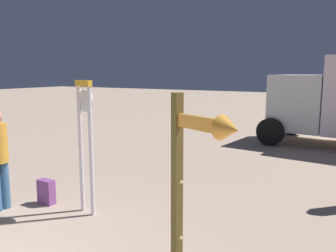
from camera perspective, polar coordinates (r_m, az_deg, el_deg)
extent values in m
cylinder|color=white|center=(6.27, -13.91, -3.75)|extent=(0.07, 0.07, 2.19)
cylinder|color=white|center=(6.03, -12.33, -4.20)|extent=(0.07, 0.07, 2.19)
cube|color=yellow|center=(6.00, -13.52, 6.74)|extent=(0.39, 0.16, 0.10)
cylinder|color=white|center=(6.03, -13.18, 4.03)|extent=(0.37, 0.12, 0.37)
cube|color=black|center=(6.05, -12.99, 4.05)|extent=(0.05, 0.02, 0.09)
cube|color=black|center=(6.05, -12.99, 4.05)|extent=(0.05, 0.02, 0.14)
cube|color=brown|center=(4.06, 1.45, -10.26)|extent=(0.13, 0.13, 2.20)
cube|color=#FDA739|center=(3.58, 5.09, 0.43)|extent=(0.62, 0.33, 0.14)
cone|color=#FDA739|center=(3.27, 9.92, -0.47)|extent=(0.31, 0.32, 0.25)
sphere|color=#FFE27F|center=(4.22, 2.10, -17.64)|extent=(0.04, 0.04, 0.04)
sphere|color=#F6EB86|center=(3.97, 2.15, -9.06)|extent=(0.04, 0.04, 0.04)
sphere|color=#F8F181|center=(3.82, 2.21, 0.41)|extent=(0.04, 0.04, 0.04)
cylinder|color=#3D6894|center=(7.00, -24.88, -8.61)|extent=(0.16, 0.16, 0.86)
cube|color=#86478F|center=(6.99, -19.06, -10.02)|extent=(0.32, 0.16, 0.46)
cube|color=#783E94|center=(7.08, -18.41, -10.34)|extent=(0.22, 0.04, 0.20)
cube|color=silver|center=(12.98, 20.79, 3.62)|extent=(1.93, 2.40, 1.86)
cube|color=black|center=(13.20, 17.27, 5.50)|extent=(0.23, 1.87, 0.82)
cylinder|color=black|center=(14.39, 19.43, 0.42)|extent=(0.92, 0.35, 0.90)
cylinder|color=black|center=(12.15, 16.21, -0.91)|extent=(0.92, 0.35, 0.90)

